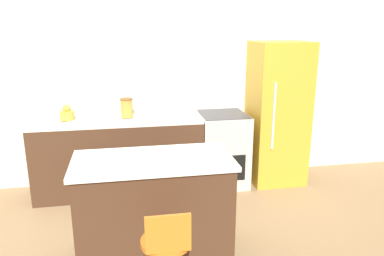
% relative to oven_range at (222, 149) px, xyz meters
% --- Properties ---
extents(ground_plane, '(14.00, 14.00, 0.00)m').
position_rel_oven_range_xyz_m(ground_plane, '(-1.01, -0.33, -0.47)').
color(ground_plane, '#8E704C').
extents(wall_back, '(8.00, 0.06, 2.60)m').
position_rel_oven_range_xyz_m(wall_back, '(-1.01, 0.34, 0.83)').
color(wall_back, beige).
rests_on(wall_back, ground_plane).
extents(back_counter, '(1.99, 0.63, 0.93)m').
position_rel_oven_range_xyz_m(back_counter, '(-1.31, 0.00, -0.00)').
color(back_counter, '#422819').
rests_on(back_counter, ground_plane).
extents(kitchen_island, '(1.36, 0.67, 0.93)m').
position_rel_oven_range_xyz_m(kitchen_island, '(-1.00, -1.43, -0.00)').
color(kitchen_island, '#422819').
rests_on(kitchen_island, ground_plane).
extents(oven_range, '(0.60, 0.64, 0.93)m').
position_rel_oven_range_xyz_m(oven_range, '(0.00, 0.00, 0.00)').
color(oven_range, '#B7B2A8').
rests_on(oven_range, ground_plane).
extents(refrigerator, '(0.67, 0.66, 1.82)m').
position_rel_oven_range_xyz_m(refrigerator, '(0.72, -0.00, 0.44)').
color(refrigerator, gold).
rests_on(refrigerator, ground_plane).
extents(kettle, '(0.17, 0.17, 0.18)m').
position_rel_oven_range_xyz_m(kettle, '(-1.88, 0.04, 0.54)').
color(kettle, '#B29333').
rests_on(kettle, back_counter).
extents(mixing_bowl, '(0.30, 0.30, 0.09)m').
position_rel_oven_range_xyz_m(mixing_bowl, '(-0.91, 0.04, 0.51)').
color(mixing_bowl, white).
rests_on(mixing_bowl, back_counter).
extents(canister_jar, '(0.15, 0.15, 0.23)m').
position_rel_oven_range_xyz_m(canister_jar, '(-1.19, 0.04, 0.58)').
color(canister_jar, '#B77F33').
rests_on(canister_jar, back_counter).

